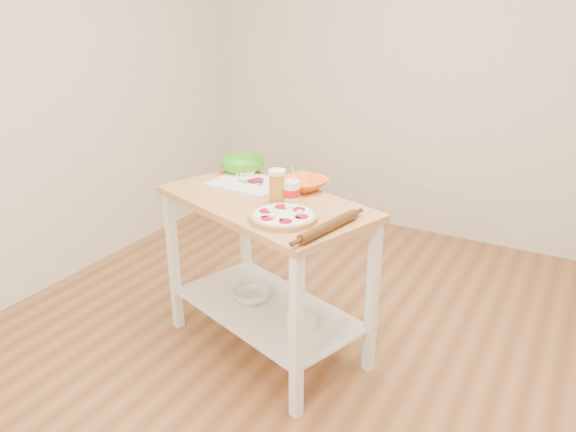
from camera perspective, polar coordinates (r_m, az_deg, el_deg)
The scene contains 13 objects.
room_shell at distance 2.49m, azimuth 1.79°, elevation 9.08°, with size 4.04×4.54×2.74m.
prep_island at distance 3.00m, azimuth -2.24°, elevation -2.84°, with size 1.28×0.95×0.90m.
pizza at distance 2.64m, azimuth -0.47°, elevation -0.01°, with size 0.33×0.33×0.05m.
cutting_board at distance 3.15m, azimuth -4.05°, elevation 3.43°, with size 0.41×0.32×0.04m.
spatula at distance 3.13m, azimuth -3.86°, elevation 3.45°, with size 0.16×0.05×0.01m.
knife at distance 3.35m, azimuth -3.77°, elevation 4.74°, with size 0.27×0.09×0.01m.
orange_bowl at distance 3.05m, azimuth 1.65°, elevation 3.30°, with size 0.25×0.25×0.06m, color orange.
green_bowl at distance 3.35m, azimuth -4.66°, elevation 5.12°, with size 0.26×0.26×0.08m, color green.
beer_pint at distance 2.83m, azimuth -1.11°, elevation 3.02°, with size 0.09×0.09×0.17m.
yogurt_tub at distance 2.84m, azimuth 0.28°, elevation 2.48°, with size 0.10×0.10×0.20m.
rolling_pin at distance 2.52m, azimuth 4.15°, elevation -1.09°, with size 0.05×0.05×0.40m, color #5C3115.
shelf_glass_bowl at distance 3.23m, azimuth -3.76°, elevation -8.00°, with size 0.22×0.22×0.07m, color silver.
shelf_bin at distance 2.94m, azimuth 1.39°, elevation -10.77°, with size 0.11×0.11×0.11m, color white.
Camera 1 is at (1.12, -2.16, 1.90)m, focal length 35.00 mm.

